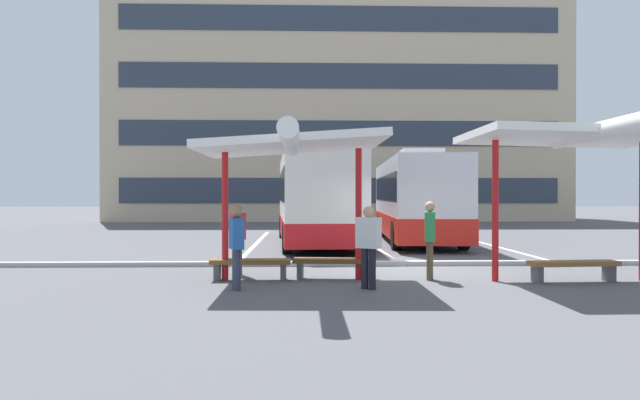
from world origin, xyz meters
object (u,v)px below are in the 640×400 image
waiting_shelter_0 (292,147)px  waiting_passenger_2 (238,233)px  coach_bus_0 (315,199)px  coach_bus_1 (416,201)px  bench_1 (333,264)px  waiting_passenger_0 (236,242)px  waiting_passenger_3 (368,242)px  bench_0 (250,264)px  bench_2 (573,266)px  waiting_passenger_1 (430,234)px  waiting_shelter_1 (576,139)px

waiting_shelter_0 → waiting_passenger_2: size_ratio=3.01×
coach_bus_0 → coach_bus_1: 4.15m
bench_1 → waiting_passenger_0: waiting_passenger_0 is taller
waiting_passenger_3 → coach_bus_0: bearing=94.6°
waiting_shelter_0 → waiting_passenger_2: 2.60m
coach_bus_0 → bench_1: size_ratio=5.72×
coach_bus_1 → bench_1: bearing=-110.6°
waiting_shelter_0 → waiting_passenger_0: size_ratio=3.09×
waiting_shelter_0 → waiting_passenger_3: size_ratio=3.07×
coach_bus_1 → bench_0: coach_bus_1 is taller
coach_bus_1 → bench_0: bearing=-118.7°
bench_0 → bench_1: (1.80, 0.12, 0.00)m
bench_2 → waiting_passenger_1: 3.04m
waiting_passenger_1 → waiting_passenger_3: size_ratio=1.05×
bench_2 → waiting_passenger_3: size_ratio=1.19×
bench_0 → waiting_passenger_0: waiting_passenger_0 is taller
coach_bus_0 → bench_2: bearing=-61.3°
coach_bus_1 → waiting_passenger_1: bearing=-99.4°
bench_2 → waiting_passenger_3: bearing=-170.2°
bench_0 → waiting_passenger_3: size_ratio=1.07×
coach_bus_1 → bench_1: size_ratio=5.83×
waiting_passenger_1 → coach_bus_1: bearing=80.6°
coach_bus_1 → waiting_shelter_0: bearing=-114.1°
bench_1 → waiting_passenger_1: bearing=-5.0°
bench_1 → waiting_shelter_1: (5.03, -0.71, 2.68)m
bench_0 → waiting_passenger_0: size_ratio=1.07×
waiting_passenger_3 → waiting_passenger_2: bearing=141.8°
bench_2 → coach_bus_1: bearing=96.6°
bench_0 → waiting_passenger_2: (-0.38, 0.93, 0.62)m
waiting_shelter_1 → waiting_passenger_1: waiting_shelter_1 is taller
coach_bus_0 → bench_1: 9.07m
waiting_shelter_0 → waiting_shelter_1: size_ratio=0.97×
coach_bus_0 → waiting_passenger_2: 8.42m
bench_1 → waiting_passenger_0: (-1.95, -1.42, 0.58)m
waiting_shelter_0 → waiting_passenger_0: bearing=-135.8°
bench_0 → waiting_passenger_0: bearing=-96.4°
coach_bus_1 → waiting_shelter_1: bearing=-83.4°
bench_2 → waiting_passenger_3: (-4.41, -0.76, 0.59)m
waiting_shelter_1 → waiting_passenger_0: (-6.97, -0.72, -2.10)m
bench_2 → waiting_passenger_0: bearing=-173.5°
bench_2 → waiting_shelter_1: bearing=-90.0°
coach_bus_0 → coach_bus_1: (4.00, 1.10, -0.07)m
bench_0 → bench_1: same height
coach_bus_1 → waiting_shelter_1: size_ratio=2.04×
waiting_shelter_1 → waiting_passenger_1: 3.61m
waiting_shelter_1 → waiting_passenger_1: (-2.94, 0.53, -2.03)m
waiting_shelter_1 → bench_2: 2.68m
bench_2 → waiting_passenger_3: waiting_passenger_3 is taller
bench_0 → waiting_passenger_0: (-0.15, -1.31, 0.58)m
bench_1 → waiting_passenger_3: bearing=-66.1°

